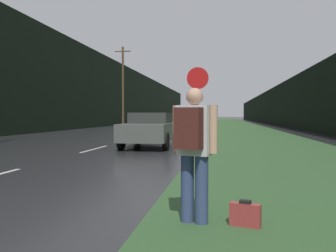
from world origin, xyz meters
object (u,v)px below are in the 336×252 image
object	(u,v)px
stop_sign	(198,102)
car_passing_near	(150,129)
suitcase	(245,215)
car_passing_far	(186,122)
hitchhiker_with_backpack	(193,146)

from	to	relation	value
stop_sign	car_passing_near	world-z (taller)	stop_sign
suitcase	stop_sign	bearing A→B (deg)	115.25
car_passing_near	stop_sign	bearing A→B (deg)	121.38
car_passing_far	suitcase	bearing A→B (deg)	97.39
stop_sign	suitcase	world-z (taller)	stop_sign
car_passing_near	car_passing_far	world-z (taller)	car_passing_far
stop_sign	hitchhiker_with_backpack	world-z (taller)	stop_sign
stop_sign	car_passing_far	distance (m)	19.41
hitchhiker_with_backpack	car_passing_near	distance (m)	11.08
car_passing_near	car_passing_far	xyz separation A→B (m)	(0.00, 15.44, 0.01)
hitchhiker_with_backpack	car_passing_near	bearing A→B (deg)	120.85
suitcase	car_passing_far	size ratio (longest dim) A/B	0.08
stop_sign	car_passing_near	bearing A→B (deg)	121.38
stop_sign	car_passing_near	xyz separation A→B (m)	(-2.32, 3.81, -1.03)
stop_sign	suitcase	distance (m)	7.22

